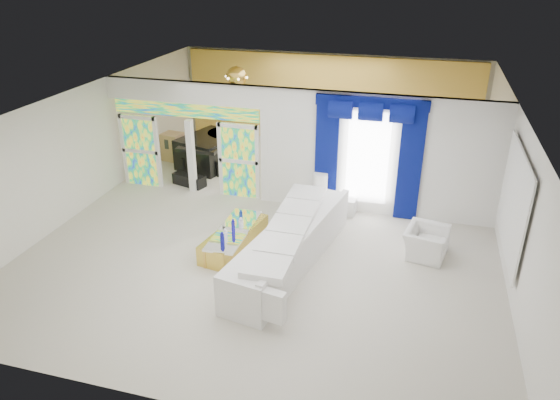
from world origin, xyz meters
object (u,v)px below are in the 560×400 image
(white_sofa, at_px, (290,246))
(armchair, at_px, (426,242))
(coffee_table, at_px, (234,239))
(grand_piano, at_px, (211,151))
(console_table, at_px, (331,204))

(white_sofa, height_order, armchair, white_sofa)
(coffee_table, distance_m, grand_piano, 5.12)
(white_sofa, relative_size, grand_piano, 2.38)
(white_sofa, relative_size, coffee_table, 2.20)
(white_sofa, relative_size, armchair, 4.54)
(white_sofa, bearing_deg, coffee_table, 178.00)
(grand_piano, bearing_deg, armchair, -13.35)
(white_sofa, distance_m, coffee_table, 1.40)
(white_sofa, height_order, coffee_table, white_sofa)
(coffee_table, bearing_deg, grand_piano, 118.09)
(armchair, relative_size, grand_piano, 0.52)
(console_table, height_order, grand_piano, grand_piano)
(armchair, bearing_deg, console_table, 67.81)
(white_sofa, xyz_separation_m, console_table, (0.37, 2.65, -0.21))
(white_sofa, distance_m, armchair, 2.92)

